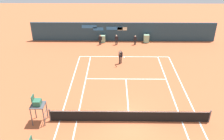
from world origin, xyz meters
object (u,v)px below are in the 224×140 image
at_px(ball_kid_left_post, 135,39).
at_px(tennis_ball_mid_court, 127,87).
at_px(ball_kid_right_post, 117,39).
at_px(player_on_baseline, 120,56).
at_px(ball_kid_centre_post, 100,39).
at_px(umpire_chair, 38,104).

distance_m(ball_kid_left_post, tennis_ball_mid_court, 10.88).
xyz_separation_m(ball_kid_right_post, ball_kid_left_post, (2.45, 0.00, -0.04)).
xyz_separation_m(player_on_baseline, ball_kid_centre_post, (-2.54, 5.66, -0.19)).
height_order(ball_kid_right_post, ball_kid_left_post, ball_kid_right_post).
height_order(player_on_baseline, ball_kid_left_post, player_on_baseline).
xyz_separation_m(umpire_chair, player_on_baseline, (6.24, 9.98, -0.64)).
relative_size(player_on_baseline, ball_kid_right_post, 1.36).
xyz_separation_m(player_on_baseline, ball_kid_right_post, (-0.40, 5.66, -0.17)).
height_order(umpire_chair, player_on_baseline, umpire_chair).
xyz_separation_m(ball_kid_centre_post, ball_kid_left_post, (4.60, 0.00, -0.02)).
distance_m(umpire_chair, player_on_baseline, 11.79).
relative_size(ball_kid_centre_post, tennis_ball_mid_court, 19.38).
distance_m(umpire_chair, tennis_ball_mid_court, 8.47).
bearing_deg(ball_kid_centre_post, ball_kid_left_post, 174.81).
bearing_deg(ball_kid_right_post, player_on_baseline, 100.89).
distance_m(player_on_baseline, ball_kid_right_post, 5.67).
relative_size(ball_kid_right_post, ball_kid_centre_post, 1.02).
bearing_deg(ball_kid_left_post, player_on_baseline, 65.66).
height_order(player_on_baseline, ball_kid_centre_post, player_on_baseline).
xyz_separation_m(ball_kid_centre_post, tennis_ball_mid_court, (3.04, -10.75, -0.73)).
distance_m(player_on_baseline, tennis_ball_mid_court, 5.20).
relative_size(player_on_baseline, ball_kid_left_post, 1.43).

